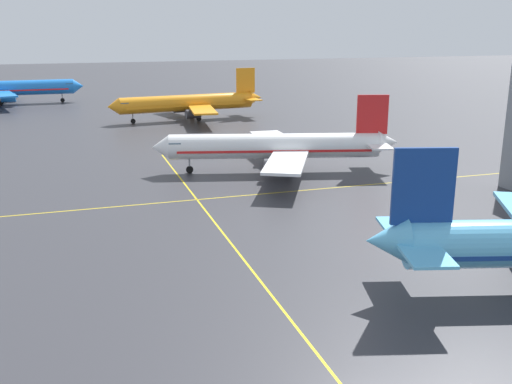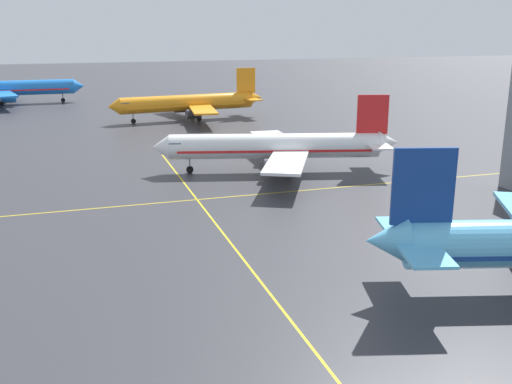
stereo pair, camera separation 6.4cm
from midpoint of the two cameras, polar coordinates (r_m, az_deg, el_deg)
name	(u,v)px [view 1 (the left image)]	position (r m, az deg, el deg)	size (l,w,h in m)	color
airliner_second_row	(278,146)	(78.92, 2.06, 4.38)	(32.35, 27.53, 10.17)	white
airliner_third_row	(189,103)	(124.07, -6.43, 8.46)	(32.84, 28.18, 10.20)	orange
airliner_far_left_stand	(6,89)	(160.33, -22.81, 9.11)	(36.27, 31.40, 11.31)	blue
taxiway_markings	(252,270)	(48.18, -0.44, -7.47)	(143.85, 92.07, 0.01)	yellow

